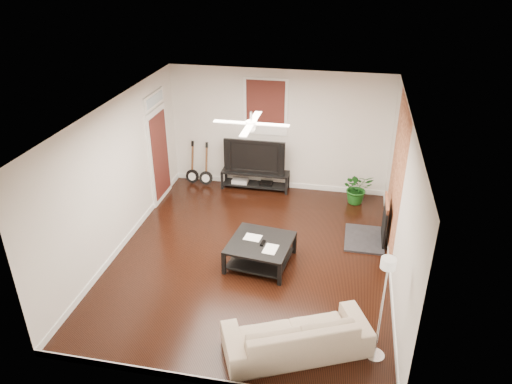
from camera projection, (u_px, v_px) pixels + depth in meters
room at (251, 190)px, 8.39m from camera, size 5.01×6.01×2.81m
brick_accent at (396, 177)px, 8.83m from camera, size 0.02×2.20×2.80m
fireplace at (374, 220)px, 9.31m from camera, size 0.80×1.10×0.92m
window_back at (265, 107)px, 10.78m from camera, size 1.00×0.06×1.30m
door_left at (159, 147)px, 10.55m from camera, size 0.08×1.00×2.50m
tv_stand at (255, 180)px, 11.44m from camera, size 1.58×0.42×0.44m
tv at (256, 155)px, 11.17m from camera, size 1.41×0.19×0.81m
coffee_table at (260, 252)px, 8.76m from camera, size 1.20×1.20×0.45m
sofa at (297, 334)px, 6.83m from camera, size 2.20×1.57×0.60m
floor_lamp at (381, 310)px, 6.48m from camera, size 0.36×0.36×1.68m
potted_plant at (357, 188)px, 10.75m from camera, size 0.78×0.72×0.72m
guitar_left at (192, 163)px, 11.55m from camera, size 0.35×0.26×1.05m
guitar_right at (205, 165)px, 11.46m from camera, size 0.32×0.23×1.05m
ceiling_fan at (251, 123)px, 7.84m from camera, size 1.24×1.24×0.32m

